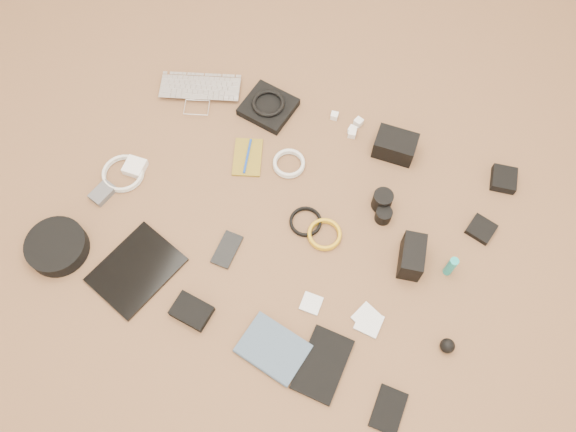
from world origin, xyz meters
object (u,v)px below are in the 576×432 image
at_px(phone, 227,250).
at_px(laptop, 199,97).
at_px(paperback, 259,369).
at_px(headphone_case, 57,247).
at_px(tablet, 136,270).
at_px(dslr_camera, 395,146).

bearing_deg(phone, laptop, 125.19).
distance_m(laptop, paperback, 1.04).
xyz_separation_m(laptop, headphone_case, (-0.15, -0.74, 0.02)).
relative_size(laptop, phone, 2.46).
height_order(laptop, paperback, laptop).
relative_size(phone, headphone_case, 0.62).
height_order(laptop, phone, laptop).
bearing_deg(headphone_case, phone, 22.82).
distance_m(phone, paperback, 0.41).
distance_m(laptop, tablet, 0.71).
distance_m(laptop, dslr_camera, 0.76).
distance_m(dslr_camera, paperback, 0.91).
height_order(dslr_camera, headphone_case, dslr_camera).
relative_size(dslr_camera, headphone_case, 0.72).
height_order(tablet, headphone_case, headphone_case).
bearing_deg(laptop, dslr_camera, -14.65).
xyz_separation_m(dslr_camera, headphone_case, (-0.90, -0.80, -0.01)).
bearing_deg(phone, tablet, -143.43).
bearing_deg(paperback, phone, 49.75).
bearing_deg(tablet, laptop, 117.20).
bearing_deg(tablet, headphone_case, -155.26).
height_order(tablet, paperback, paperback).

